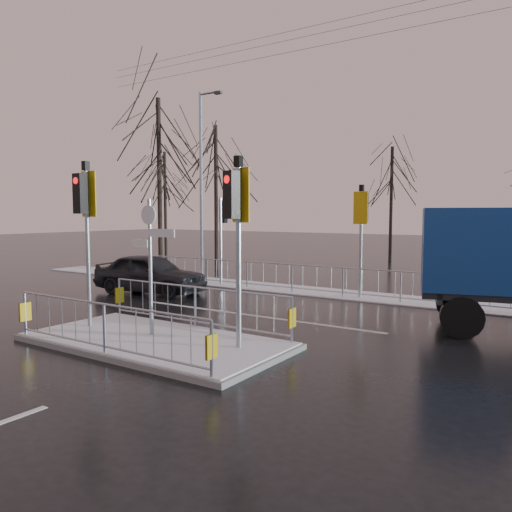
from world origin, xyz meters
The scene contains 12 objects.
ground centered at (0.00, 0.00, 0.00)m, with size 120.00×120.00×0.00m, color black.
snow_verge centered at (0.00, 8.60, 0.02)m, with size 30.00×2.00×0.04m, color white.
lane_markings centered at (0.00, -0.33, 0.00)m, with size 8.00×11.38×0.01m.
traffic_island centered at (-0.01, 0.01, 0.39)m, with size 6.00×3.04×4.15m.
far_kerb_fixtures centered at (0.29, 8.09, 1.02)m, with size 18.00×0.65×3.83m.
car_far_lane centered at (-5.29, 5.09, 0.72)m, with size 1.71×4.25×1.45m, color black.
flatbed_truck centered at (6.28, 5.60, 1.61)m, with size 6.94×4.08×3.03m.
tree_near_a centered at (-10.50, 11.00, 6.11)m, with size 4.75×4.75×8.97m.
tree_near_b centered at (-8.00, 12.50, 5.15)m, with size 4.00×4.00×7.55m.
tree_near_c centered at (-12.50, 13.50, 4.50)m, with size 3.50×3.50×6.61m.
tree_far_a centered at (-2.00, 22.00, 4.82)m, with size 3.75×3.75×7.08m.
street_lamp_left centered at (-6.43, 9.50, 4.49)m, with size 1.25×0.18×8.20m.
Camera 1 is at (7.85, -7.83, 2.90)m, focal length 35.00 mm.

